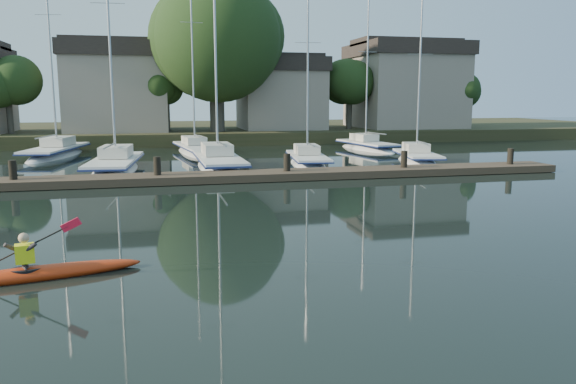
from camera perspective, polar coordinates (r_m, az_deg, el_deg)
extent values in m
plane|color=black|center=(12.72, 1.11, -8.05)|extent=(160.00, 160.00, 0.00)
ellipsoid|color=#B5340D|center=(13.35, -24.37, -7.62)|extent=(4.54, 1.50, 0.34)
cylinder|color=black|center=(13.32, -25.06, -7.22)|extent=(0.79, 0.79, 0.09)
imported|color=#2B2628|center=(13.23, -25.17, -5.73)|extent=(0.30, 0.40, 0.98)
cube|color=yellow|center=(13.23, -25.17, -5.68)|extent=(0.43, 0.35, 0.40)
sphere|color=tan|center=(13.15, -25.28, -4.24)|extent=(0.22, 0.22, 0.22)
cube|color=#4B382B|center=(26.17, -6.51, 1.56)|extent=(34.00, 2.00, 0.35)
cylinder|color=black|center=(26.66, -26.10, 0.99)|extent=(0.32, 0.32, 1.80)
cylinder|color=black|center=(25.98, -13.10, 1.53)|extent=(0.32, 0.32, 1.80)
cylinder|color=black|center=(26.67, -0.10, 1.99)|extent=(0.32, 0.32, 1.80)
cylinder|color=black|center=(28.63, 11.68, 2.32)|extent=(0.32, 0.32, 1.80)
cylinder|color=black|center=(31.62, 21.61, 2.52)|extent=(0.32, 0.32, 1.80)
ellipsoid|color=silver|center=(31.02, -17.09, 1.40)|extent=(3.01, 9.19, 2.02)
cube|color=silver|center=(30.91, -17.18, 3.15)|extent=(2.77, 7.56, 0.15)
cube|color=navy|center=(30.92, -17.17, 2.99)|extent=(2.87, 7.75, 0.08)
cube|color=beige|center=(31.40, -17.06, 3.97)|extent=(1.70, 2.65, 0.58)
cylinder|color=#9EA0A5|center=(31.16, -17.71, 15.03)|extent=(0.13, 0.13, 12.75)
cylinder|color=#9EA0A5|center=(29.50, -17.66, 4.49)|extent=(0.39, 3.43, 0.08)
cylinder|color=#9EA0A5|center=(31.35, -17.86, 17.81)|extent=(1.70, 0.18, 0.03)
ellipsoid|color=silver|center=(31.10, -7.06, 1.76)|extent=(2.39, 9.75, 2.05)
cube|color=silver|center=(30.99, -7.10, 3.54)|extent=(2.26, 8.00, 0.15)
cube|color=navy|center=(31.00, -7.09, 3.38)|extent=(2.35, 8.19, 0.09)
cube|color=beige|center=(31.52, -7.24, 4.37)|extent=(1.55, 2.74, 0.59)
cylinder|color=#9EA0A5|center=(31.33, -7.44, 16.57)|extent=(0.13, 0.13, 14.04)
cylinder|color=#9EA0A5|center=(29.46, -6.78, 4.92)|extent=(0.13, 3.70, 0.09)
ellipsoid|color=silver|center=(32.40, 2.01, 2.24)|extent=(2.82, 7.56, 1.75)
cube|color=silver|center=(32.30, 2.02, 3.70)|extent=(2.57, 6.23, 0.13)
cube|color=navy|center=(32.31, 2.02, 3.57)|extent=(2.66, 6.39, 0.07)
cube|color=beige|center=(32.70, 1.91, 4.38)|extent=(1.53, 2.21, 0.51)
cylinder|color=#9EA0A5|center=(32.39, 2.02, 12.79)|extent=(0.11, 0.11, 10.15)
cylinder|color=#9EA0A5|center=(31.14, 2.32, 4.84)|extent=(0.41, 2.79, 0.07)
cylinder|color=#9EA0A5|center=(32.48, 2.03, 14.94)|extent=(1.47, 0.21, 0.03)
ellipsoid|color=silver|center=(34.48, 12.95, 2.45)|extent=(3.24, 6.75, 1.76)
cube|color=silver|center=(34.39, 13.00, 3.83)|extent=(2.91, 5.58, 0.13)
cube|color=navy|center=(34.39, 13.00, 3.71)|extent=(3.01, 5.73, 0.07)
cube|color=beige|center=(34.73, 12.87, 4.46)|extent=(1.64, 2.04, 0.51)
cylinder|color=#9EA0A5|center=(34.43, 13.22, 11.63)|extent=(0.11, 0.11, 9.26)
cylinder|color=#9EA0A5|center=(33.38, 13.46, 4.92)|extent=(0.58, 2.43, 0.07)
cylinder|color=#9EA0A5|center=(34.49, 13.30, 13.47)|extent=(1.46, 0.33, 0.03)
ellipsoid|color=silver|center=(39.76, -22.45, 2.84)|extent=(3.87, 9.56, 1.97)
cube|color=silver|center=(39.67, -22.54, 4.18)|extent=(3.46, 7.90, 0.14)
cube|color=navy|center=(39.68, -22.53, 4.06)|extent=(3.57, 8.09, 0.08)
cube|color=beige|center=(40.16, -22.30, 4.80)|extent=(1.91, 2.83, 0.57)
cylinder|color=#9EA0A5|center=(39.95, -23.05, 13.94)|extent=(0.12, 0.12, 13.46)
cylinder|color=#9EA0A5|center=(38.30, -23.32, 5.20)|extent=(0.74, 3.50, 0.08)
cylinder|color=#9EA0A5|center=(40.12, -23.20, 16.23)|extent=(1.63, 0.34, 0.03)
ellipsoid|color=silver|center=(39.24, -9.32, 3.41)|extent=(3.14, 9.60, 1.79)
cube|color=silver|center=(39.15, -9.36, 4.65)|extent=(2.84, 7.90, 0.13)
cube|color=navy|center=(39.16, -9.36, 4.54)|extent=(2.94, 8.10, 0.08)
cube|color=beige|center=(39.68, -9.53, 5.21)|extent=(1.64, 2.78, 0.52)
cylinder|color=#9EA0A5|center=(39.42, -9.71, 14.34)|extent=(0.11, 0.11, 13.19)
cylinder|color=#9EA0A5|center=(37.71, -8.97, 5.62)|extent=(0.52, 3.56, 0.08)
cylinder|color=#9EA0A5|center=(39.59, -9.78, 16.63)|extent=(1.50, 0.22, 0.03)
ellipsoid|color=silver|center=(41.93, 8.01, 3.84)|extent=(3.13, 7.80, 1.80)
cube|color=silver|center=(41.85, 8.03, 5.00)|extent=(2.83, 6.44, 0.13)
cube|color=navy|center=(41.86, 8.03, 4.90)|extent=(2.93, 6.60, 0.08)
cube|color=beige|center=(42.22, 7.73, 5.53)|extent=(1.64, 2.30, 0.52)
cylinder|color=#9EA0A5|center=(41.96, 8.05, 12.21)|extent=(0.11, 0.11, 10.43)
cylinder|color=#9EA0A5|center=(40.82, 8.86, 5.94)|extent=(0.52, 2.86, 0.08)
cylinder|color=#9EA0A5|center=(42.03, 8.09, 13.92)|extent=(1.50, 0.26, 0.03)
cube|color=#292F17|center=(55.92, -10.21, 6.08)|extent=(90.00, 24.00, 1.00)
cube|color=gray|center=(49.83, -16.93, 9.43)|extent=(8.00, 8.00, 6.00)
cube|color=#312923|center=(49.96, -17.14, 13.55)|extent=(8.40, 8.40, 1.20)
cube|color=gray|center=(50.94, -0.78, 9.27)|extent=(7.00, 7.00, 5.00)
cube|color=#312923|center=(51.01, -0.79, 12.76)|extent=(7.35, 7.35, 1.20)
cube|color=gray|center=(54.81, 11.75, 9.89)|extent=(9.00, 9.00, 6.50)
cube|color=#312923|center=(54.97, 11.89, 13.90)|extent=(9.45, 9.45, 1.20)
cylinder|color=#4B453C|center=(47.01, -7.23, 9.16)|extent=(1.20, 1.20, 5.00)
sphere|color=black|center=(47.23, -7.36, 15.24)|extent=(8.50, 8.50, 8.50)
cylinder|color=#4B453C|center=(49.00, -26.43, 7.09)|extent=(0.48, 0.48, 3.00)
sphere|color=black|center=(49.00, -26.65, 10.00)|extent=(3.40, 3.40, 3.40)
cylinder|color=#4B453C|center=(47.27, -12.14, 7.69)|extent=(0.38, 0.38, 2.80)
sphere|color=black|center=(47.25, -12.23, 10.36)|extent=(2.72, 2.72, 2.72)
cylinder|color=#4B453C|center=(51.17, 6.23, 8.21)|extent=(0.50, 0.50, 3.20)
sphere|color=black|center=(51.17, 6.28, 11.18)|extent=(3.57, 3.57, 3.57)
cylinder|color=#4B453C|center=(54.01, 16.91, 7.61)|extent=(0.41, 0.41, 2.60)
sphere|color=black|center=(53.99, 17.03, 9.89)|extent=(2.89, 2.89, 2.89)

